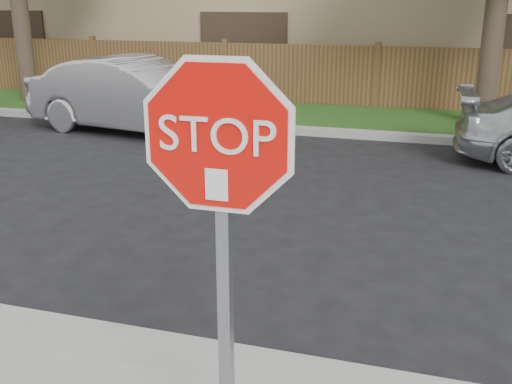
% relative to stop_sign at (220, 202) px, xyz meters
% --- Properties ---
extents(ground, '(90.00, 90.00, 0.00)m').
position_rel_stop_sign_xyz_m(ground, '(-0.56, 1.48, -1.83)').
color(ground, black).
rests_on(ground, ground).
extents(far_curb, '(70.00, 0.30, 0.15)m').
position_rel_stop_sign_xyz_m(far_curb, '(-0.56, 9.63, -1.75)').
color(far_curb, gray).
rests_on(far_curb, ground).
extents(grass_strip, '(70.00, 3.00, 0.12)m').
position_rel_stop_sign_xyz_m(grass_strip, '(-0.56, 11.28, -1.77)').
color(grass_strip, '#1E4714').
rests_on(grass_strip, ground).
extents(fence, '(70.00, 0.12, 1.60)m').
position_rel_stop_sign_xyz_m(fence, '(-0.56, 12.88, -1.03)').
color(fence, '#52311D').
rests_on(fence, ground).
extents(stop_sign, '(1.01, 0.13, 2.55)m').
position_rel_stop_sign_xyz_m(stop_sign, '(0.00, 0.00, 0.00)').
color(stop_sign, gray).
rests_on(stop_sign, sidewalk_near).
extents(sedan_left, '(4.97, 2.39, 1.57)m').
position_rel_stop_sign_xyz_m(sedan_left, '(-5.09, 8.84, -1.04)').
color(sedan_left, '#BABBBF').
rests_on(sedan_left, ground).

